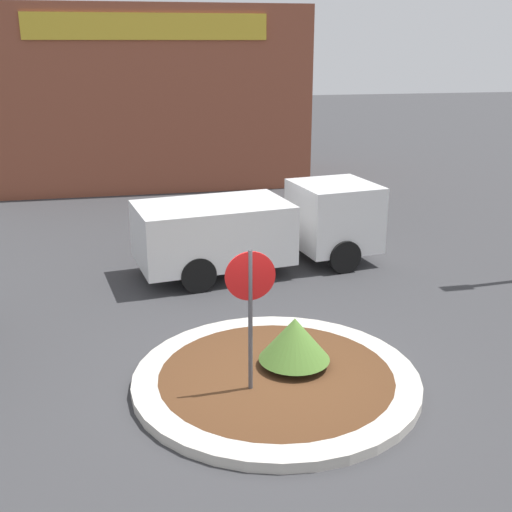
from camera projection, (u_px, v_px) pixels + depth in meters
ground_plane at (276, 384)px, 10.78m from camera, size 120.00×120.00×0.00m
traffic_island at (276, 379)px, 10.75m from camera, size 4.80×4.80×0.17m
stop_sign at (250, 297)px, 9.80m from camera, size 0.78×0.07×2.50m
island_shrub at (295, 339)px, 10.86m from camera, size 1.22×1.22×0.88m
utility_truck at (260, 227)px, 15.91m from camera, size 6.30×2.98×2.05m
storefront_building at (148, 96)px, 25.98m from camera, size 12.14×6.07×6.80m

